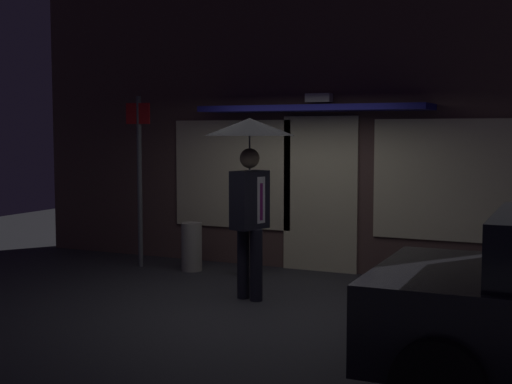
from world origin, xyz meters
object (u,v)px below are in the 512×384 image
Objects in this scene: sidewalk_bollard_2 at (192,247)px; sidewalk_bollard at (246,258)px; person_with_umbrella at (250,159)px; street_sign_post at (139,171)px.

sidewalk_bollard is at bearing -2.92° from sidewalk_bollard_2.
street_sign_post is at bearing -101.30° from person_with_umbrella.
person_with_umbrella reaches higher than sidewalk_bollard_2.
sidewalk_bollard_2 is (-1.50, 1.23, -1.32)m from person_with_umbrella.
street_sign_post reaches higher than sidewalk_bollard.
street_sign_post is at bearing -176.35° from sidewalk_bollard_2.
street_sign_post reaches higher than person_with_umbrella.
person_with_umbrella is at bearing -62.29° from sidewalk_bollard.
person_with_umbrella reaches higher than sidewalk_bollard.
sidewalk_bollard_2 is (0.84, 0.05, -1.07)m from street_sign_post.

